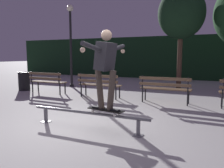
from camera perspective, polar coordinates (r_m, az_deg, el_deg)
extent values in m
plane|color=#ADAAA8|center=(4.79, -5.62, -10.98)|extent=(90.00, 90.00, 0.00)
cube|color=black|center=(15.10, 15.14, 6.70)|extent=(24.00, 1.20, 2.77)
cylinder|color=slate|center=(4.60, -6.42, -7.50)|extent=(2.68, 0.06, 0.06)
cube|color=slate|center=(5.26, -16.93, -7.88)|extent=(0.06, 0.06, 0.30)
cube|color=slate|center=(5.30, -16.87, -9.39)|extent=(0.18, 0.18, 0.01)
cube|color=slate|center=(4.23, 6.91, -11.39)|extent=(0.06, 0.06, 0.30)
cube|color=slate|center=(4.28, 6.88, -13.21)|extent=(0.18, 0.18, 0.01)
cube|color=black|center=(4.38, -1.70, -6.73)|extent=(0.80, 0.33, 0.02)
cube|color=black|center=(4.38, -1.70, -6.60)|extent=(0.79, 0.32, 0.00)
cube|color=#9E9EA3|center=(4.24, 1.26, -7.45)|extent=(0.08, 0.18, 0.02)
cube|color=#9E9EA3|center=(4.54, -4.45, -6.48)|extent=(0.08, 0.18, 0.02)
cylinder|color=beige|center=(4.19, 0.66, -8.15)|extent=(0.06, 0.04, 0.05)
cylinder|color=beige|center=(4.32, 1.83, -7.67)|extent=(0.06, 0.04, 0.05)
cylinder|color=beige|center=(4.49, -5.08, -7.11)|extent=(0.06, 0.04, 0.05)
cylinder|color=beige|center=(4.61, -3.83, -6.71)|extent=(0.06, 0.04, 0.05)
cube|color=black|center=(4.28, 0.29, -6.75)|extent=(0.27, 0.14, 0.03)
cube|color=black|center=(4.48, -3.59, -6.11)|extent=(0.27, 0.14, 0.03)
cylinder|color=#473D33|center=(4.22, -0.17, -1.73)|extent=(0.22, 0.16, 0.79)
cylinder|color=#473D33|center=(4.38, -3.22, -1.41)|extent=(0.22, 0.16, 0.79)
cube|color=#2D2D33|center=(4.25, -1.75, 7.26)|extent=(0.39, 0.41, 0.57)
cylinder|color=#2D2D33|center=(3.95, -4.99, 9.55)|extent=(0.19, 0.61, 0.21)
cylinder|color=#2D2D33|center=(4.57, 1.03, 9.28)|extent=(0.19, 0.61, 0.21)
sphere|color=beige|center=(3.73, -7.69, 8.86)|extent=(0.09, 0.09, 0.09)
sphere|color=beige|center=(4.80, 2.84, 8.59)|extent=(0.09, 0.09, 0.09)
sphere|color=beige|center=(4.25, -1.44, 12.66)|extent=(0.21, 0.21, 0.21)
cube|color=black|center=(8.90, -12.19, -1.08)|extent=(0.04, 0.04, 0.44)
cube|color=black|center=(8.65, -13.47, -1.36)|extent=(0.04, 0.04, 0.44)
cube|color=black|center=(8.56, -13.73, 1.52)|extent=(0.04, 0.04, 0.44)
cube|color=black|center=(9.81, -18.76, -0.53)|extent=(0.04, 0.04, 0.44)
cube|color=black|center=(9.58, -20.08, -0.76)|extent=(0.04, 0.04, 0.44)
cube|color=black|center=(9.50, -20.37, 1.83)|extent=(0.04, 0.04, 0.44)
cube|color=brown|center=(9.29, -15.77, 0.65)|extent=(1.60, 0.13, 0.04)
cube|color=brown|center=(9.19, -16.34, 0.55)|extent=(1.60, 0.13, 0.04)
cube|color=brown|center=(9.08, -16.92, 0.45)|extent=(1.60, 0.13, 0.04)
cube|color=brown|center=(9.01, -17.25, 1.43)|extent=(1.60, 0.08, 0.09)
cube|color=brown|center=(9.00, -17.30, 2.57)|extent=(1.60, 0.08, 0.09)
cube|color=black|center=(7.78, 1.98, -2.12)|extent=(0.04, 0.04, 0.44)
cube|color=black|center=(7.49, 1.01, -2.49)|extent=(0.04, 0.04, 0.44)
cube|color=black|center=(7.39, 0.89, 0.82)|extent=(0.04, 0.04, 0.44)
cube|color=black|center=(8.42, -6.87, -1.44)|extent=(0.04, 0.04, 0.44)
cube|color=black|center=(8.16, -8.06, -1.75)|extent=(0.04, 0.04, 0.44)
cube|color=black|center=(8.07, -8.27, 1.30)|extent=(0.04, 0.04, 0.44)
cube|color=brown|center=(8.02, -2.70, -0.11)|extent=(1.60, 0.13, 0.04)
cube|color=brown|center=(7.90, -3.17, -0.24)|extent=(1.60, 0.13, 0.04)
cube|color=brown|center=(7.78, -3.66, -0.36)|extent=(1.60, 0.13, 0.04)
cube|color=brown|center=(7.70, -3.92, 0.77)|extent=(1.60, 0.08, 0.09)
cube|color=brown|center=(7.68, -3.93, 2.11)|extent=(1.60, 0.08, 0.09)
cube|color=black|center=(7.27, 19.44, -3.23)|extent=(0.04, 0.04, 0.44)
cube|color=black|center=(6.95, 19.17, -3.68)|extent=(0.04, 0.04, 0.44)
cube|color=black|center=(6.84, 19.29, -0.12)|extent=(0.04, 0.04, 0.44)
cube|color=black|center=(7.53, 8.72, -2.53)|extent=(0.04, 0.04, 0.44)
cube|color=black|center=(7.23, 8.00, -2.93)|extent=(0.04, 0.04, 0.44)
cube|color=black|center=(7.12, 7.96, 0.50)|extent=(0.04, 0.04, 0.44)
cube|color=brown|center=(7.31, 14.01, -1.07)|extent=(1.60, 0.13, 0.04)
cube|color=brown|center=(7.17, 13.79, -1.22)|extent=(1.60, 0.13, 0.04)
cube|color=brown|center=(7.03, 13.57, -1.38)|extent=(1.60, 0.13, 0.04)
cube|color=brown|center=(6.94, 13.49, -0.14)|extent=(1.60, 0.08, 0.09)
cube|color=brown|center=(6.92, 13.53, 1.34)|extent=(1.60, 0.08, 0.09)
cube|color=black|center=(7.30, 26.79, -3.55)|extent=(0.04, 0.04, 0.44)
cube|color=black|center=(6.99, 26.86, -4.02)|extent=(0.04, 0.04, 0.44)
cube|color=black|center=(6.88, 27.08, -0.49)|extent=(0.04, 0.04, 0.44)
cylinder|color=#4C3828|center=(10.63, 17.25, 5.73)|extent=(0.22, 0.22, 2.51)
ellipsoid|color=black|center=(10.80, 17.70, 17.18)|extent=(2.09, 2.09, 2.30)
cylinder|color=black|center=(10.80, -10.69, 8.84)|extent=(0.11, 0.11, 3.60)
sphere|color=#F2EACC|center=(11.02, -10.95, 18.97)|extent=(0.32, 0.32, 0.32)
cylinder|color=black|center=(10.89, -10.47, -0.35)|extent=(0.20, 0.20, 0.12)
cylinder|color=black|center=(10.28, -22.02, 0.63)|extent=(0.48, 0.48, 0.78)
torus|color=black|center=(10.24, -22.12, 2.79)|extent=(0.52, 0.52, 0.04)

